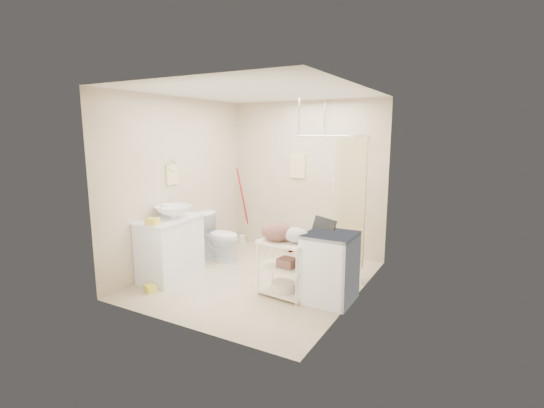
{
  "coord_description": "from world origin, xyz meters",
  "views": [
    {
      "loc": [
        2.77,
        -4.59,
        2.07
      ],
      "look_at": [
        0.08,
        0.25,
        1.06
      ],
      "focal_mm": 26.0,
      "sensor_mm": 36.0,
      "label": 1
    }
  ],
  "objects_px": {
    "toilet": "(219,237)",
    "laundry_rack": "(284,263)",
    "washing_machine": "(330,267)",
    "vanity": "(171,248)"
  },
  "relations": [
    {
      "from": "toilet",
      "to": "laundry_rack",
      "type": "relative_size",
      "value": 0.89
    },
    {
      "from": "toilet",
      "to": "washing_machine",
      "type": "xyz_separation_m",
      "value": [
        2.18,
        -0.64,
        0.04
      ]
    },
    {
      "from": "washing_machine",
      "to": "laundry_rack",
      "type": "xyz_separation_m",
      "value": [
        -0.56,
        -0.16,
        0.0
      ]
    },
    {
      "from": "washing_machine",
      "to": "laundry_rack",
      "type": "height_order",
      "value": "laundry_rack"
    },
    {
      "from": "vanity",
      "to": "toilet",
      "type": "height_order",
      "value": "vanity"
    },
    {
      "from": "vanity",
      "to": "laundry_rack",
      "type": "relative_size",
      "value": 1.14
    },
    {
      "from": "vanity",
      "to": "laundry_rack",
      "type": "bearing_deg",
      "value": 2.36
    },
    {
      "from": "vanity",
      "to": "washing_machine",
      "type": "relative_size",
      "value": 1.15
    },
    {
      "from": "toilet",
      "to": "washing_machine",
      "type": "height_order",
      "value": "washing_machine"
    },
    {
      "from": "toilet",
      "to": "laundry_rack",
      "type": "height_order",
      "value": "laundry_rack"
    }
  ]
}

